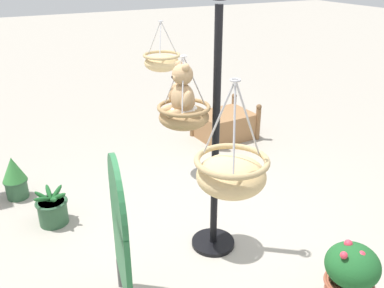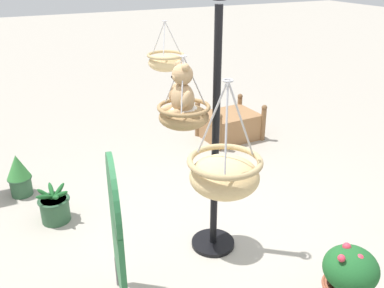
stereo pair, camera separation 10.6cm
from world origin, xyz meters
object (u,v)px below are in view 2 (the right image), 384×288
teddy_bear (181,93)px  potted_plant_bushy_green (348,280)px  hanging_basket_with_teddy (184,115)px  potted_plant_fern_front (55,207)px  potted_plant_trailing_ivy (19,175)px  display_sign_board (116,229)px  hanging_basket_right_low (166,61)px  hanging_basket_left_high (224,174)px  wooden_planter_box (230,124)px  display_pole_central (215,181)px

teddy_bear → potted_plant_bushy_green: 2.08m
hanging_basket_with_teddy → potted_plant_fern_front: hanging_basket_with_teddy is taller
potted_plant_trailing_ivy → display_sign_board: size_ratio=0.38×
teddy_bear → hanging_basket_right_low: bearing=-17.3°
hanging_basket_left_high → wooden_planter_box: (3.51, -2.14, -1.30)m
display_pole_central → potted_plant_fern_front: 1.89m
wooden_planter_box → potted_plant_fern_front: size_ratio=2.28×
display_pole_central → hanging_basket_left_high: bearing=153.5°
wooden_planter_box → display_sign_board: size_ratio=0.66×
display_pole_central → teddy_bear: (0.15, 0.27, 0.87)m
hanging_basket_with_teddy → display_sign_board: bearing=126.5°
teddy_bear → wooden_planter_box: bearing=-39.9°
hanging_basket_left_high → hanging_basket_right_low: size_ratio=1.15×
display_sign_board → teddy_bear: bearing=-52.8°
potted_plant_fern_front → display_sign_board: (-1.62, -0.29, 0.67)m
display_sign_board → hanging_basket_left_high: bearing=-143.7°
display_pole_central → potted_plant_bushy_green: bearing=-155.4°
potted_plant_bushy_green → potted_plant_trailing_ivy: 3.87m
hanging_basket_with_teddy → display_sign_board: hanging_basket_with_teddy is taller
wooden_planter_box → potted_plant_bushy_green: potted_plant_bushy_green is taller
hanging_basket_left_high → teddy_bear: bearing=-13.2°
teddy_bear → hanging_basket_left_high: (-1.32, 0.31, -0.09)m
display_pole_central → hanging_basket_left_high: 1.53m
display_pole_central → display_sign_board: 1.20m
hanging_basket_left_high → potted_plant_trailing_ivy: bearing=19.8°
display_pole_central → wooden_planter_box: display_pole_central is taller
potted_plant_bushy_green → display_pole_central: bearing=24.6°
display_pole_central → hanging_basket_right_low: (1.71, -0.21, 0.78)m
teddy_bear → wooden_planter_box: teddy_bear is taller
hanging_basket_left_high → display_sign_board: hanging_basket_left_high is taller
display_pole_central → wooden_planter_box: (2.34, -1.55, -0.52)m
hanging_basket_left_high → hanging_basket_right_low: (2.88, -0.80, -0.01)m
wooden_planter_box → potted_plant_trailing_ivy: 3.27m
hanging_basket_left_high → display_sign_board: bearing=36.3°
hanging_basket_with_teddy → potted_plant_bushy_green: hanging_basket_with_teddy is taller
teddy_bear → potted_plant_fern_front: (0.99, 1.12, -1.45)m
display_sign_board → potted_plant_bushy_green: bearing=-114.8°
potted_plant_fern_front → display_sign_board: size_ratio=0.29×
potted_plant_trailing_ivy → display_sign_board: (-2.37, -0.59, 0.57)m
teddy_bear → potted_plant_trailing_ivy: 2.62m
teddy_bear → potted_plant_fern_front: bearing=48.4°
potted_plant_fern_front → hanging_basket_with_teddy: bearing=-131.0°
hanging_basket_right_low → potted_plant_bushy_green: hanging_basket_right_low is taller
wooden_planter_box → potted_plant_trailing_ivy: (-0.44, 3.24, 0.05)m
hanging_basket_left_high → wooden_planter_box: size_ratio=0.74×
hanging_basket_with_teddy → hanging_basket_left_high: hanging_basket_left_high is taller
potted_plant_bushy_green → potted_plant_trailing_ivy: (3.14, 2.26, -0.05)m
teddy_bear → hanging_basket_right_low: 1.64m
hanging_basket_left_high → potted_plant_bushy_green: bearing=-93.6°
potted_plant_bushy_green → display_sign_board: (0.77, 1.67, 0.52)m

